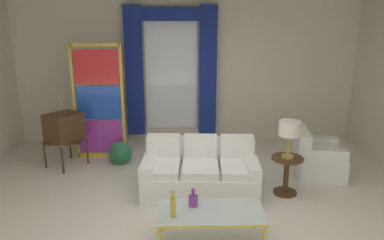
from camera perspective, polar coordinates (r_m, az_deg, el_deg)
The scene contains 13 objects.
ground_plane at distance 5.34m, azimuth -0.24°, elevation -13.58°, with size 16.00×16.00×0.00m, color silver.
wall_rear at distance 7.80m, azimuth -0.82°, elevation 7.46°, with size 8.00×0.12×3.00m, color beige.
curtained_window at distance 7.61m, azimuth -3.33°, elevation 9.06°, with size 2.00×0.17×2.70m.
couch_white_long at distance 5.68m, azimuth 1.30°, elevation -8.25°, with size 1.80×1.02×0.86m.
coffee_table at distance 4.44m, azimuth 2.94°, elevation -14.59°, with size 1.27×0.60×0.41m.
bottle_blue_decanter at distance 4.23m, azimuth -3.04°, elevation -13.47°, with size 0.06×0.06×0.34m.
bottle_crystal_tall at distance 4.48m, azimuth 0.19°, elevation -12.52°, with size 0.11×0.11×0.23m.
vintage_tv at distance 6.86m, azimuth -19.64°, elevation -1.19°, with size 0.75×0.77×1.35m.
armchair_white at distance 6.60m, azimuth 18.87°, elevation -5.81°, with size 0.93×0.92×0.80m.
stained_glass_divider at distance 7.00m, azimuth -14.55°, elevation 2.34°, with size 0.95×0.05×2.20m.
peacock_figurine at distance 6.75m, azimuth -11.47°, elevation -5.42°, with size 0.44×0.60×0.50m.
round_side_table at distance 5.74m, azimuth 14.73°, elevation -7.98°, with size 0.48×0.48×0.59m.
table_lamp_brass at distance 5.52m, azimuth 15.21°, elevation -1.55°, with size 0.32×0.32×0.57m.
Camera 1 is at (-0.11, -4.66, 2.60)m, focal length 33.66 mm.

